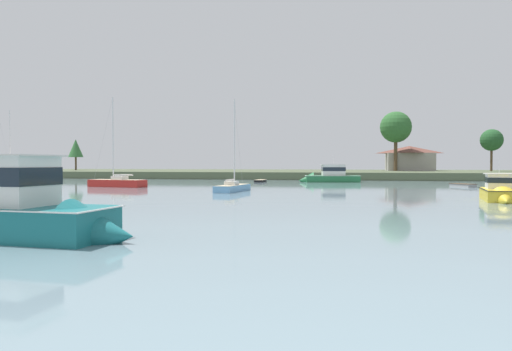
{
  "coord_description": "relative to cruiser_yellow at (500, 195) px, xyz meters",
  "views": [
    {
      "loc": [
        12.95,
        -6.97,
        2.88
      ],
      "look_at": [
        3.54,
        39.78,
        1.67
      ],
      "focal_mm": 32.78,
      "sensor_mm": 36.0,
      "label": 1
    }
  ],
  "objects": [
    {
      "name": "shore_tree_right",
      "position": [
        -75.71,
        62.04,
        6.06
      ],
      "size": [
        3.48,
        3.48,
        7.37
      ],
      "color": "brown",
      "rests_on": "far_shore_bank"
    },
    {
      "name": "sailboat_skyblue",
      "position": [
        -23.28,
        7.88,
        -0.26
      ],
      "size": [
        2.46,
        6.61,
        10.06
      ],
      "color": "#669ECC",
      "rests_on": "ground"
    },
    {
      "name": "cruiser_green",
      "position": [
        -14.87,
        34.58,
        0.21
      ],
      "size": [
        9.79,
        4.36,
        5.33
      ],
      "color": "#236B3D",
      "rests_on": "ground"
    },
    {
      "name": "sailboat_red",
      "position": [
        -39.6,
        14.21,
        -0.23
      ],
      "size": [
        7.62,
        3.4,
        11.7
      ],
      "color": "#B2231E",
      "rests_on": "ground"
    },
    {
      "name": "shore_tree_left_mid",
      "position": [
        17.15,
        64.62,
        7.22
      ],
      "size": [
        4.46,
        4.46,
        8.63
      ],
      "color": "brown",
      "rests_on": "far_shore_bank"
    },
    {
      "name": "dinghy_grey",
      "position": [
        2.43,
        23.05,
        -0.33
      ],
      "size": [
        2.93,
        3.53,
        0.54
      ],
      "color": "gray",
      "rests_on": "ground"
    },
    {
      "name": "dinghy_black",
      "position": [
        -25.1,
        32.71,
        -0.34
      ],
      "size": [
        1.58,
        3.23,
        0.52
      ],
      "color": "black",
      "rests_on": "ground"
    },
    {
      "name": "cruiser_teal",
      "position": [
        -23.86,
        -23.25,
        0.23
      ],
      "size": [
        10.92,
        3.6,
        5.94
      ],
      "color": "#196B70",
      "rests_on": "ground"
    },
    {
      "name": "cruiser_yellow",
      "position": [
        0.0,
        0.0,
        0.0
      ],
      "size": [
        3.23,
        7.17,
        4.1
      ],
      "color": "gold",
      "rests_on": "ground"
    },
    {
      "name": "far_shore_bank",
      "position": [
        -24.33,
        64.27,
        0.2
      ],
      "size": [
        213.67,
        43.06,
        1.33
      ],
      "primitive_type": "cube",
      "color": "#4C563D",
      "rests_on": "ground"
    },
    {
      "name": "cottage_near_water",
      "position": [
        1.53,
        69.21,
        3.68
      ],
      "size": [
        10.51,
        10.25,
        5.46
      ],
      "color": "#9E998E",
      "rests_on": "far_shore_bank"
    },
    {
      "name": "shore_tree_far_left",
      "position": [
        -1.88,
        63.88,
        10.07
      ],
      "size": [
        6.57,
        6.57,
        12.57
      ],
      "color": "brown",
      "rests_on": "far_shore_bank"
    }
  ]
}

